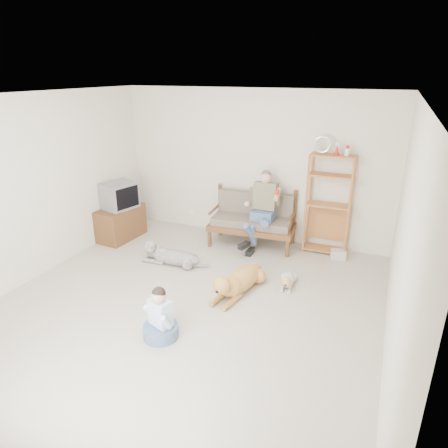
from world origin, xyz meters
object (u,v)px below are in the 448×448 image
at_px(loveseat, 253,219).
at_px(tv_stand, 121,223).
at_px(etagere, 328,204).
at_px(golden_retriever, 238,282).

bearing_deg(loveseat, tv_stand, -168.23).
xyz_separation_m(etagere, tv_stand, (-3.64, -0.87, -0.58)).
relative_size(tv_stand, golden_retriever, 0.68).
bearing_deg(tv_stand, etagere, 17.87).
bearing_deg(loveseat, etagere, 2.32).
height_order(loveseat, golden_retriever, loveseat).
distance_m(loveseat, etagere, 1.34).
bearing_deg(golden_retriever, etagere, 75.33).
height_order(loveseat, tv_stand, loveseat).
bearing_deg(golden_retriever, tv_stand, 170.68).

